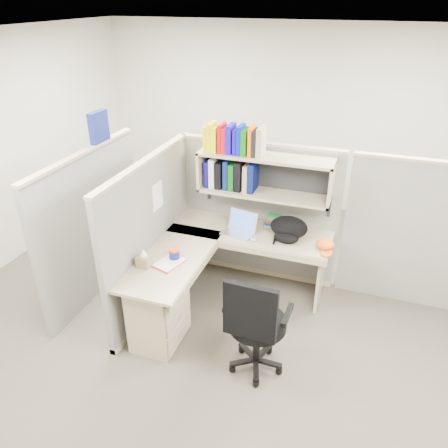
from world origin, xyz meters
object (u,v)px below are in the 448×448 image
at_px(desk, 185,290).
at_px(task_chair, 255,339).
at_px(snack_canister, 174,253).
at_px(laptop, 238,225).
at_px(backpack, 288,229).

relative_size(desk, task_chair, 1.64).
xyz_separation_m(desk, task_chair, (0.82, -0.36, -0.06)).
distance_m(desk, snack_canister, 0.38).
bearing_deg(snack_canister, desk, -33.37).
distance_m(desk, laptop, 0.90).
bearing_deg(backpack, snack_canister, -132.58).
height_order(snack_canister, task_chair, task_chair).
distance_m(laptop, task_chair, 1.31).
bearing_deg(desk, laptop, 68.00).
distance_m(laptop, backpack, 0.53).
height_order(desk, task_chair, task_chair).
height_order(laptop, task_chair, task_chair).
distance_m(backpack, snack_canister, 1.21).
xyz_separation_m(laptop, backpack, (0.52, 0.07, -0.00)).
xyz_separation_m(snack_canister, task_chair, (0.95, -0.45, -0.41)).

